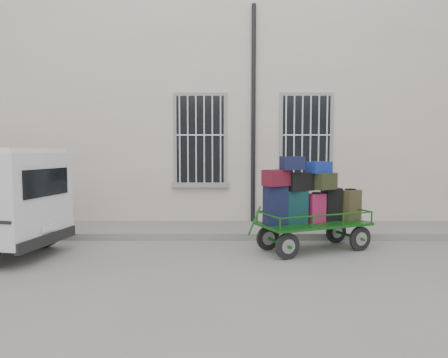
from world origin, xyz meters
The scene contains 4 objects.
ground centered at (0.00, 0.00, 0.00)m, with size 80.00×80.00×0.00m, color slate.
building centered at (0.00, 5.50, 3.00)m, with size 24.00×5.15×6.00m.
sidewalk centered at (0.00, 2.20, 0.07)m, with size 24.00×1.70×0.15m, color gray.
luggage_cart centered at (1.89, 0.49, 0.92)m, with size 2.51×1.71×1.85m.
Camera 1 is at (0.22, -7.24, 1.95)m, focal length 32.00 mm.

